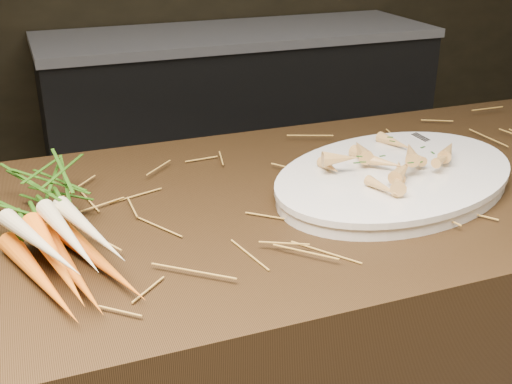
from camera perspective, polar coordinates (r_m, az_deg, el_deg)
main_counter at (r=1.48m, az=12.38°, el=-14.78°), size 2.40×0.70×0.90m
back_counter at (r=3.13m, az=-1.53°, el=6.62°), size 1.82×0.62×0.84m
straw_bedding at (r=1.25m, az=14.23°, el=1.90°), size 1.40×0.60×0.02m
root_veg_bunch at (r=1.01m, az=-18.89°, el=-1.99°), size 0.24×0.47×0.09m
serving_platter at (r=1.18m, az=12.27°, el=1.08°), size 0.59×0.49×0.03m
roasted_veg_heap at (r=1.17m, az=12.45°, el=2.94°), size 0.29×0.25×0.06m
serving_fork at (r=1.31m, az=17.82°, el=3.44°), size 0.02×0.19×0.00m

